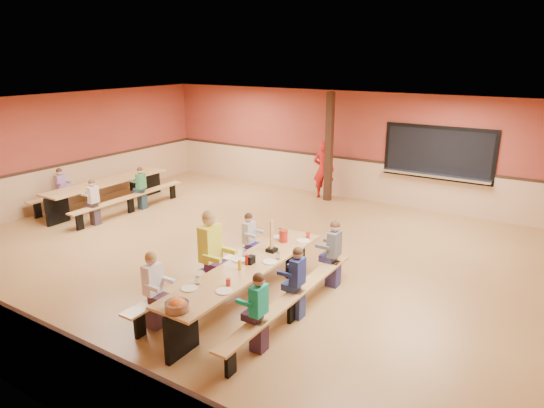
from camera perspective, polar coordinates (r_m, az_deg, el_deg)
The scene contains 23 objects.
ground at distance 10.18m, azimuth -3.57°, elevation -5.67°, with size 12.00×12.00×0.00m, color olive.
room_envelope at distance 9.93m, azimuth -3.64°, elevation -2.00°, with size 12.04×10.04×3.02m.
kitchen_pass_through at distance 13.09m, azimuth 18.95°, elevation 5.43°, with size 2.78×0.28×1.38m.
structural_post at distance 13.49m, azimuth 6.73°, elevation 6.62°, with size 0.18×0.18×3.00m, color black.
cafeteria_table_main at distance 7.85m, azimuth -2.90°, elevation -8.66°, with size 1.91×3.70×0.74m.
cafeteria_table_second at distance 13.64m, azimuth -18.70°, elevation 1.73°, with size 1.91×3.70×0.74m.
seated_child_white_left at distance 7.48m, azimuth -13.77°, elevation -9.89°, with size 0.37×0.30×1.21m, color white, non-canonical shape.
seated_adult_yellow at distance 8.29m, azimuth -7.26°, elevation -5.75°, with size 0.50×0.41×1.47m, color yellow, non-canonical shape.
seated_child_grey_left at distance 9.18m, azimuth -2.74°, elevation -4.50°, with size 0.32×0.26×1.12m, color silver, non-canonical shape.
seated_child_teal_right at distance 6.76m, azimuth -1.56°, elevation -12.72°, with size 0.34×0.28×1.15m, color #14A483, non-canonical shape.
seated_child_navy_right at distance 7.55m, azimuth 3.00°, elevation -9.32°, with size 0.34×0.28×1.16m, color navy, non-canonical shape.
seated_child_char_right at distance 8.59m, azimuth 7.29°, elevation -5.89°, with size 0.36×0.30×1.20m, color #4F535A, non-canonical shape.
seated_child_purple_sec at distance 13.82m, azimuth -23.52°, elevation 1.54°, with size 0.33×0.27×1.12m, color #976A9F, non-canonical shape.
seated_child_green_sec at distance 13.27m, azimuth -15.11°, elevation 1.78°, with size 0.32×0.26×1.11m, color #307042, non-canonical shape.
seated_child_tan_sec at distance 12.35m, azimuth -20.22°, elevation 0.15°, with size 0.32×0.26×1.11m, color #BBA699, non-canonical shape.
standing_woman at distance 13.85m, azimuth 6.10°, elevation 4.03°, with size 0.60×0.39×1.63m, color red.
punch_pitcher at distance 8.65m, azimuth 1.36°, elevation -3.78°, with size 0.16×0.16×0.22m, color #AF2317.
chip_bowl at distance 6.57m, azimuth -11.12°, elevation -11.63°, with size 0.32×0.32×0.15m, color orange, non-canonical shape.
napkin_dispenser at distance 7.80m, azimuth -2.52°, elevation -6.57°, with size 0.10×0.14×0.13m, color black.
condiment_mustard at distance 7.58m, azimuth -3.81°, elevation -7.16°, with size 0.06×0.06×0.17m, color yellow.
condiment_ketchup at distance 7.76m, azimuth -2.99°, elevation -6.55°, with size 0.06×0.06×0.17m, color #B2140F.
table_paddle at distance 8.22m, azimuth -0.02°, elevation -4.74°, with size 0.16×0.16×0.56m.
place_settings at distance 7.74m, azimuth -2.93°, elevation -6.87°, with size 0.65×3.30×0.11m, color beige, non-canonical shape.
Camera 1 is at (5.57, -7.55, 3.94)m, focal length 32.00 mm.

